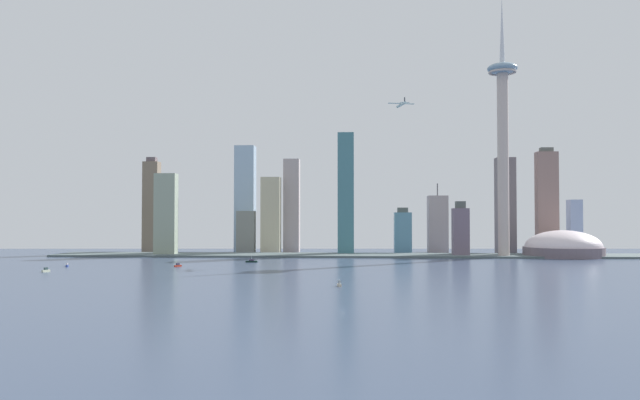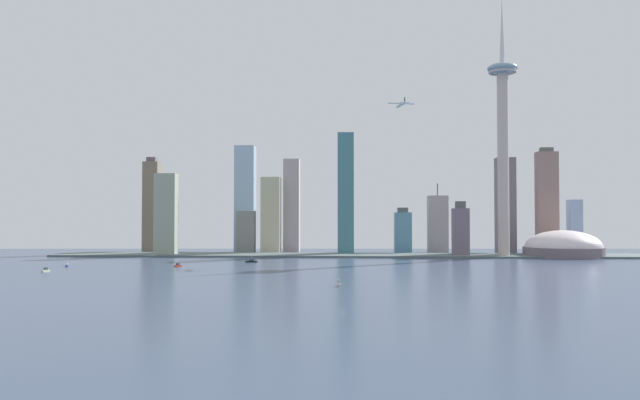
% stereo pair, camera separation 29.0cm
% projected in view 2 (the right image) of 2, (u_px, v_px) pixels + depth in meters
% --- Properties ---
extents(ground_plane, '(6000.00, 6000.00, 0.00)m').
position_uv_depth(ground_plane, '(342.00, 310.00, 332.37)').
color(ground_plane, '#394862').
extents(waterfront_pier, '(753.00, 76.13, 2.47)m').
position_uv_depth(waterfront_pier, '(350.00, 255.00, 803.83)').
color(waterfront_pier, '#536162').
rests_on(waterfront_pier, ground).
extents(observation_tower, '(36.99, 36.99, 325.60)m').
position_uv_depth(observation_tower, '(503.00, 126.00, 782.11)').
color(observation_tower, beige).
rests_on(observation_tower, ground).
extents(stadium_dome, '(97.22, 97.22, 41.99)m').
position_uv_depth(stadium_dome, '(563.00, 248.00, 786.72)').
color(stadium_dome, slate).
rests_on(stadium_dome, ground).
extents(skyscraper_0, '(21.55, 18.15, 134.67)m').
position_uv_depth(skyscraper_0, '(152.00, 206.00, 893.60)').
color(skyscraper_0, '#7E6C58').
rests_on(skyscraper_0, ground).
extents(skyscraper_1, '(27.55, 17.20, 106.11)m').
position_uv_depth(skyscraper_1, '(166.00, 215.00, 816.03)').
color(skyscraper_1, '#93A18A').
rests_on(skyscraper_1, ground).
extents(skyscraper_2, '(27.51, 23.89, 97.74)m').
position_uv_depth(skyscraper_2, '(438.00, 224.00, 897.58)').
color(skyscraper_2, '#AFA0A0').
rests_on(skyscraper_2, ground).
extents(skyscraper_3, '(16.69, 18.17, 73.55)m').
position_uv_depth(skyscraper_3, '(575.00, 227.00, 861.97)').
color(skyscraper_3, '#8CA0C6').
rests_on(skyscraper_3, ground).
extents(skyscraper_4, '(26.36, 19.88, 104.95)m').
position_uv_depth(skyscraper_4, '(271.00, 215.00, 872.70)').
color(skyscraper_4, '#C4B895').
rests_on(skyscraper_4, ground).
extents(skyscraper_5, '(27.99, 25.00, 151.89)m').
position_uv_depth(skyscraper_5, '(245.00, 199.00, 906.08)').
color(skyscraper_5, '#9CB9D2').
rests_on(skyscraper_5, ground).
extents(skyscraper_6, '(21.26, 25.73, 161.23)m').
position_uv_depth(skyscraper_6, '(346.00, 194.00, 838.59)').
color(skyscraper_6, teal).
rests_on(skyscraper_6, ground).
extents(skyscraper_7, '(25.38, 21.63, 147.95)m').
position_uv_depth(skyscraper_7, '(505.00, 205.00, 870.12)').
color(skyscraper_7, slate).
rests_on(skyscraper_7, ground).
extents(skyscraper_8, '(22.23, 21.90, 132.25)m').
position_uv_depth(skyscraper_8, '(292.00, 206.00, 898.38)').
color(skyscraper_8, '#B7A4A2').
rests_on(skyscraper_8, ground).
extents(skyscraper_9, '(27.87, 16.86, 143.94)m').
position_uv_depth(skyscraper_9, '(547.00, 202.00, 853.40)').
color(skyscraper_9, gray).
rests_on(skyscraper_9, ground).
extents(skyscraper_10, '(19.94, 17.80, 69.54)m').
position_uv_depth(skyscraper_10, '(461.00, 231.00, 790.84)').
color(skyscraper_10, slate).
rests_on(skyscraper_10, ground).
extents(skyscraper_11, '(24.90, 17.19, 58.34)m').
position_uv_depth(skyscraper_11, '(246.00, 232.00, 872.93)').
color(skyscraper_11, gray).
rests_on(skyscraper_11, ground).
extents(skyscraper_12, '(23.70, 18.60, 62.95)m').
position_uv_depth(skyscraper_12, '(403.00, 232.00, 870.21)').
color(skyscraper_12, '#578AA3').
rests_on(skyscraper_12, ground).
extents(boat_0, '(5.66, 7.50, 4.25)m').
position_uv_depth(boat_0, '(46.00, 270.00, 565.67)').
color(boat_0, beige).
rests_on(boat_0, ground).
extents(boat_1, '(3.41, 6.44, 4.49)m').
position_uv_depth(boat_1, '(339.00, 284.00, 446.95)').
color(boat_1, beige).
rests_on(boat_1, ground).
extents(boat_2, '(12.61, 4.37, 8.32)m').
position_uv_depth(boat_2, '(252.00, 261.00, 691.41)').
color(boat_2, black).
rests_on(boat_2, ground).
extents(boat_3, '(6.55, 7.58, 3.59)m').
position_uv_depth(boat_3, '(178.00, 265.00, 630.34)').
color(boat_3, red).
rests_on(boat_3, ground).
extents(boat_4, '(4.23, 7.91, 3.54)m').
position_uv_depth(boat_4, '(67.00, 265.00, 628.81)').
color(boat_4, '#283E90').
rests_on(boat_4, ground).
extents(airplane, '(32.03, 29.65, 8.04)m').
position_uv_depth(airplane, '(401.00, 104.00, 753.06)').
color(airplane, silver).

